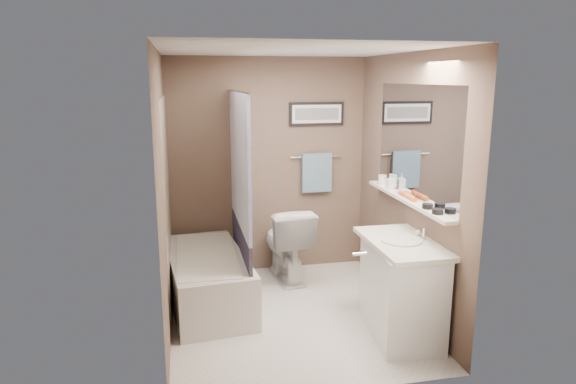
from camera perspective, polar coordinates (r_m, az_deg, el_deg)
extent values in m
plane|color=silver|center=(4.94, 0.36, -13.50)|extent=(2.50, 2.50, 0.00)
cube|color=silver|center=(4.44, 0.41, 15.24)|extent=(2.20, 2.50, 0.04)
cube|color=brown|center=(5.73, -2.20, 2.80)|extent=(2.20, 0.04, 2.40)
cube|color=brown|center=(3.39, 4.76, -4.17)|extent=(2.20, 0.04, 2.40)
cube|color=brown|center=(4.45, -13.34, -0.40)|extent=(0.04, 2.50, 2.40)
cube|color=brown|center=(4.88, 12.88, 0.76)|extent=(0.04, 2.50, 2.40)
cube|color=beige|center=(4.98, -13.23, -1.38)|extent=(0.02, 1.55, 2.00)
cylinder|color=silver|center=(4.87, -5.56, 11.07)|extent=(0.02, 1.55, 0.02)
cube|color=white|center=(4.93, -5.40, 3.50)|extent=(0.03, 1.45, 1.28)
cube|color=#282546|center=(5.12, -5.21, -5.59)|extent=(0.03, 1.45, 0.36)
cube|color=silver|center=(4.69, 14.00, 5.42)|extent=(0.02, 1.60, 1.00)
cube|color=silver|center=(4.75, 13.07, -0.81)|extent=(0.12, 1.60, 0.03)
cylinder|color=silver|center=(5.82, 3.18, 3.93)|extent=(0.60, 0.02, 0.02)
cube|color=#88B1C7|center=(5.83, 3.21, 2.15)|extent=(0.34, 0.05, 0.44)
cube|color=black|center=(5.78, 3.19, 8.66)|extent=(0.62, 0.02, 0.26)
cube|color=white|center=(5.77, 3.23, 8.65)|extent=(0.56, 0.00, 0.20)
cube|color=#595959|center=(5.76, 3.24, 8.65)|extent=(0.50, 0.00, 0.13)
cube|color=silver|center=(3.63, 13.17, -6.64)|extent=(0.80, 0.02, 2.00)
cylinder|color=silver|center=(3.55, 7.95, -6.84)|extent=(0.10, 0.02, 0.02)
cube|color=silver|center=(5.14, -8.96, -9.55)|extent=(0.86, 1.57, 0.50)
cube|color=silver|center=(5.05, -9.06, -6.93)|extent=(0.56, 1.36, 0.02)
imported|color=white|center=(5.63, -0.18, -5.63)|extent=(0.52, 0.84, 0.82)
cube|color=white|center=(4.57, 12.46, -10.57)|extent=(0.59, 0.94, 0.80)
cube|color=silver|center=(4.42, 12.60, -5.57)|extent=(0.54, 0.96, 0.04)
cylinder|color=silver|center=(4.41, 12.50, -5.24)|extent=(0.34, 0.34, 0.01)
cylinder|color=silver|center=(4.48, 14.87, -4.51)|extent=(0.02, 0.02, 0.10)
sphere|color=white|center=(4.57, 14.30, -4.40)|extent=(0.05, 0.05, 0.05)
cylinder|color=black|center=(4.25, 16.28, -2.09)|extent=(0.09, 0.09, 0.04)
cylinder|color=black|center=(4.40, 15.24, -1.54)|extent=(0.09, 0.09, 0.04)
cylinder|color=orange|center=(4.69, 13.40, -0.54)|extent=(0.04, 0.22, 0.04)
cylinder|color=red|center=(4.76, 12.98, -0.32)|extent=(0.06, 0.22, 0.04)
cube|color=pink|center=(4.90, 12.25, -0.14)|extent=(0.05, 0.16, 0.01)
cylinder|color=white|center=(5.27, 10.45, 1.33)|extent=(0.08, 0.08, 0.10)
imported|color=#999999|center=(5.07, 11.33, 1.15)|extent=(0.07, 0.07, 0.15)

